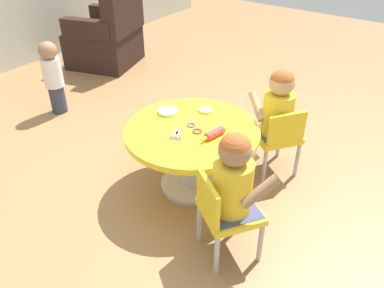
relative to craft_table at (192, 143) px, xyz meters
The scene contains 14 objects.
ground_plane 0.35m from the craft_table, ahead, with size 10.00×10.00×0.00m, color #9E7247.
craft_table is the anchor object (origin of this frame).
child_chair_left 0.62m from the craft_table, 127.40° to the right, with size 0.42×0.42×0.54m.
seated_child_left 0.64m from the craft_table, 123.71° to the right, with size 0.44×0.42×0.51m.
child_chair_right 0.62m from the craft_table, 38.71° to the right, with size 0.42×0.42×0.54m.
seated_child_right 0.64m from the craft_table, 35.02° to the right, with size 0.42×0.44×0.51m.
armchair_dark 2.50m from the craft_table, 59.34° to the left, with size 0.89×0.90×0.85m.
toddler_standing 1.66m from the craft_table, 84.75° to the left, with size 0.17×0.17×0.67m.
rolling_pin 0.22m from the craft_table, 87.31° to the right, with size 0.23×0.07×0.05m.
craft_scissors 0.18m from the craft_table, 167.21° to the left, with size 0.14×0.11×0.01m.
playdough_blob_0 0.30m from the craft_table, 73.98° to the left, with size 0.14×0.14×0.02m, color #B2E58C.
playdough_blob_1 0.28m from the craft_table, 13.93° to the left, with size 0.10×0.10×0.02m, color #F2CC72.
cookie_cutter_0 0.13m from the craft_table, 102.30° to the right, with size 0.06×0.06×0.01m, color red.
cookie_cutter_1 0.12m from the craft_table, 43.31° to the left, with size 0.06×0.06×0.01m, color #D83FA5.
Camera 1 is at (-1.72, -1.25, 1.75)m, focal length 36.12 mm.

